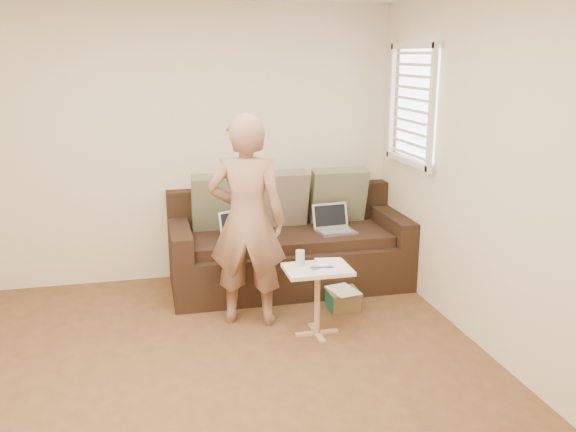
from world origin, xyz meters
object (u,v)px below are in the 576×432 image
object	(u,v)px
laptop_white	(244,239)
drinking_glass	(300,258)
laptop_silver	(336,232)
striped_box	(343,299)
sofa	(289,242)
person	(247,221)
side_table	(317,301)

from	to	relation	value
laptop_white	drinking_glass	bearing A→B (deg)	-99.17
laptop_silver	striped_box	world-z (taller)	laptop_silver
sofa	drinking_glass	xyz separation A→B (m)	(-0.15, -1.01, 0.19)
laptop_white	sofa	bearing A→B (deg)	-11.45
drinking_glass	striped_box	xyz separation A→B (m)	(0.48, 0.35, -0.53)
sofa	laptop_silver	bearing A→B (deg)	-14.32
sofa	person	distance (m)	0.99
laptop_white	laptop_silver	bearing A→B (deg)	-26.10
sofa	drinking_glass	bearing A→B (deg)	-98.71
sofa	drinking_glass	distance (m)	1.04
laptop_silver	side_table	bearing A→B (deg)	-121.04
sofa	laptop_silver	distance (m)	0.45
sofa	side_table	world-z (taller)	sofa
laptop_silver	person	size ratio (longest dim) A/B	0.21
sofa	drinking_glass	size ratio (longest dim) A/B	18.33
laptop_silver	sofa	bearing A→B (deg)	159.73
striped_box	person	bearing A→B (deg)	-175.44
laptop_silver	side_table	size ratio (longest dim) A/B	0.64
laptop_silver	laptop_white	xyz separation A→B (m)	(-0.87, -0.02, 0.00)
laptop_silver	side_table	xyz separation A→B (m)	(-0.46, -0.98, -0.24)
sofa	laptop_white	size ratio (longest dim) A/B	6.30
sofa	laptop_silver	world-z (taller)	sofa
laptop_silver	laptop_white	world-z (taller)	laptop_white
side_table	laptop_silver	bearing A→B (deg)	64.90
person	drinking_glass	world-z (taller)	person
person	striped_box	world-z (taller)	person
sofa	person	xyz separation A→B (m)	(-0.52, -0.73, 0.43)
sofa	laptop_white	xyz separation A→B (m)	(-0.45, -0.13, 0.10)
laptop_silver	drinking_glass	xyz separation A→B (m)	(-0.58, -0.90, 0.09)
laptop_white	striped_box	xyz separation A→B (m)	(0.77, -0.53, -0.44)
laptop_silver	person	distance (m)	1.17
side_table	striped_box	bearing A→B (deg)	50.44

